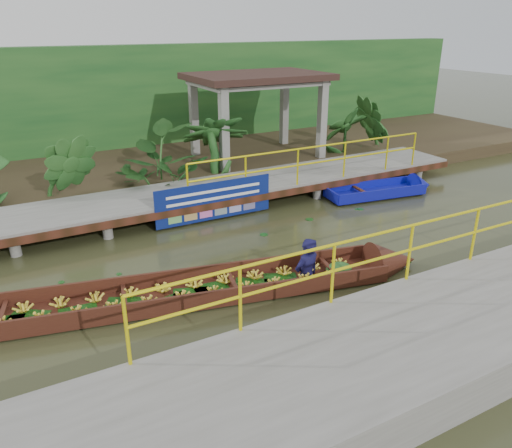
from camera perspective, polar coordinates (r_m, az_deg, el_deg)
ground at (r=10.98m, az=2.23°, el=-3.57°), size 80.00×80.00×0.00m
land_strip at (r=17.37m, az=-10.56°, el=6.64°), size 30.00×8.00×0.45m
far_dock at (r=13.65m, az=-5.04°, el=3.77°), size 16.00×2.06×1.66m
near_dock at (r=8.68m, az=22.85°, el=-10.70°), size 18.00×2.40×1.73m
pavilion at (r=16.96m, az=0.16°, el=15.57°), size 4.40×3.00×3.00m
foliage_backdrop at (r=19.36m, az=-13.38°, el=13.38°), size 30.00×0.80×4.00m
vendor_boat at (r=9.34m, az=-6.73°, el=-7.12°), size 9.83×2.98×2.07m
moored_blue_boat at (r=15.44m, az=15.97°, el=3.88°), size 3.49×1.34×0.81m
blue_banner at (r=12.67m, az=-4.76°, el=2.69°), size 3.14×0.04×0.98m
tropical_plants at (r=15.34m, az=-5.64°, el=9.06°), size 14.38×1.38×1.73m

